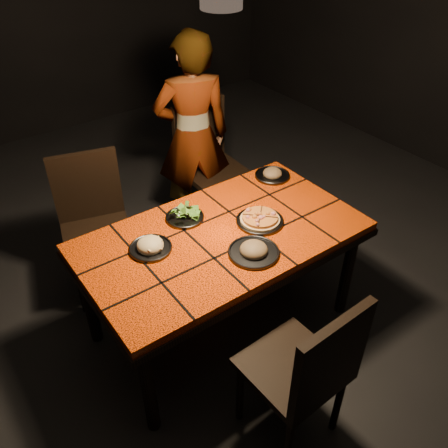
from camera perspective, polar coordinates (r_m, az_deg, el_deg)
room_shell at (r=2.31m, az=-0.29°, el=13.73°), size 6.04×7.04×3.08m
dining_table at (r=2.74m, az=-0.24°, el=-2.46°), size 1.62×0.92×0.75m
chair_near at (r=2.32m, az=10.09°, el=-16.82°), size 0.45×0.45×0.97m
chair_far_left at (r=3.27m, az=-15.45°, el=0.89°), size 0.54×0.54×0.98m
chair_far_right at (r=3.81m, az=-2.03°, el=8.07°), size 0.47×0.47×1.01m
diner at (r=3.65m, az=-3.77°, el=10.42°), size 0.67×0.55×1.58m
plate_pizza at (r=2.77m, az=4.34°, el=0.52°), size 0.33×0.33×0.04m
plate_pasta at (r=2.60m, az=-8.85°, el=-2.69°), size 0.24×0.24×0.08m
plate_salad at (r=2.80m, az=-4.76°, el=1.08°), size 0.23×0.23×0.07m
plate_mushroom_a at (r=2.54m, az=3.60°, el=-3.15°), size 0.28×0.28×0.09m
plate_mushroom_b at (r=3.21m, az=5.84°, el=6.01°), size 0.24×0.24×0.08m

